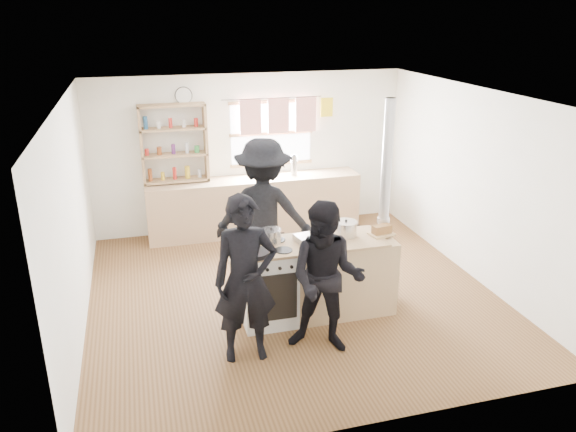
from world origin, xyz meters
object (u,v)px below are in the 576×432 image
at_px(roast_tray, 310,238).
at_px(person_near_left, 245,280).
at_px(cooking_island, 317,278).
at_px(bread_board, 382,231).
at_px(stockpot_stove, 271,236).
at_px(thermos, 294,166).
at_px(stockpot_counter, 346,229).
at_px(person_far, 264,214).
at_px(flue_heater, 381,251).
at_px(skillet_greens, 255,253).
at_px(person_near_right, 326,279).

height_order(roast_tray, person_near_left, person_near_left).
height_order(cooking_island, bread_board, bread_board).
bearing_deg(cooking_island, roast_tray, 169.02).
bearing_deg(stockpot_stove, thermos, 68.93).
bearing_deg(bread_board, stockpot_counter, 168.79).
bearing_deg(bread_board, person_far, 141.30).
bearing_deg(thermos, flue_heater, -82.34).
bearing_deg(person_near_left, stockpot_stove, 61.69).
height_order(thermos, skillet_greens, thermos).
xyz_separation_m(flue_heater, person_near_left, (-1.83, -0.77, 0.22)).
distance_m(stockpot_counter, person_near_left, 1.52).
xyz_separation_m(thermos, skillet_greens, (-1.28, -2.96, -0.10)).
bearing_deg(cooking_island, stockpot_stove, 169.41).
distance_m(stockpot_stove, person_near_right, 0.92).
bearing_deg(thermos, stockpot_stove, -111.07).
height_order(roast_tray, stockpot_counter, stockpot_counter).
height_order(cooking_island, flue_heater, flue_heater).
bearing_deg(flue_heater, roast_tray, -173.33).
relative_size(roast_tray, flue_heater, 0.14).
bearing_deg(person_far, person_near_left, 90.52).
bearing_deg(thermos, person_near_left, -113.41).
height_order(skillet_greens, person_near_left, person_near_left).
distance_m(roast_tray, person_far, 0.98).
height_order(cooking_island, stockpot_stove, stockpot_stove).
distance_m(stockpot_stove, person_near_left, 0.87).
xyz_separation_m(roast_tray, person_far, (-0.32, 0.93, 0.00)).
height_order(thermos, person_far, person_far).
relative_size(thermos, person_far, 0.17).
distance_m(thermos, bread_board, 2.79).
relative_size(flue_heater, person_near_right, 1.52).
height_order(bread_board, flue_heater, flue_heater).
height_order(cooking_island, person_far, person_far).
bearing_deg(flue_heater, skillet_greens, -168.93).
distance_m(bread_board, flue_heater, 0.36).
bearing_deg(flue_heater, bread_board, -120.08).
bearing_deg(thermos, person_near_right, -100.53).
relative_size(stockpot_stove, person_near_left, 0.13).
distance_m(thermos, stockpot_counter, 2.70).
xyz_separation_m(cooking_island, stockpot_stove, (-0.52, 0.10, 0.55)).
bearing_deg(stockpot_counter, cooking_island, -168.73).
bearing_deg(cooking_island, skillet_greens, -166.05).
bearing_deg(roast_tray, flue_heater, 6.67).
bearing_deg(flue_heater, thermos, 97.66).
bearing_deg(person_near_right, person_far, 125.86).
bearing_deg(cooking_island, person_far, 113.36).
height_order(roast_tray, person_near_right, person_near_right).
bearing_deg(person_far, person_near_right, 119.07).
relative_size(cooking_island, skillet_greens, 4.40).
xyz_separation_m(thermos, person_far, (-0.92, -1.82, -0.09)).
bearing_deg(roast_tray, thermos, 77.75).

